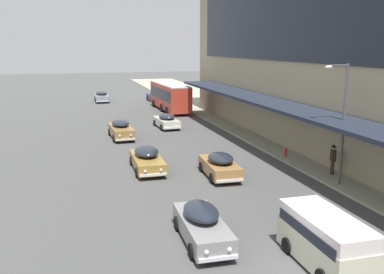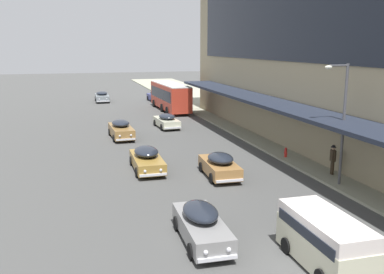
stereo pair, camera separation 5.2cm
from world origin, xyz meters
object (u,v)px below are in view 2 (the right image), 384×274
object	(u,v)px
transit_bus_kerbside_front	(170,95)
street_lamp	(341,116)
sedan_trailing_mid	(201,224)
fire_hydrant	(286,152)
sedan_second_near	(147,159)
sedan_trailing_near	(102,97)
vw_van	(323,237)
sedan_oncoming_front	(220,165)
sedan_second_mid	(155,96)
pedestrian_at_kerb	(333,158)
sedan_lead_near	(167,121)
sedan_oncoming_rear	(121,129)

from	to	relation	value
transit_bus_kerbside_front	street_lamp	distance (m)	31.93
transit_bus_kerbside_front	sedan_trailing_mid	xyz separation A→B (m)	(-7.10, -36.34, -1.17)
fire_hydrant	sedan_second_near	bearing A→B (deg)	179.96
sedan_trailing_near	vw_van	size ratio (longest dim) A/B	1.09
sedan_oncoming_front	street_lamp	world-z (taller)	street_lamp
sedan_second_mid	pedestrian_at_kerb	xyz separation A→B (m)	(3.47, -39.50, 0.40)
sedan_lead_near	street_lamp	xyz separation A→B (m)	(5.51, -20.49, 3.45)
sedan_trailing_mid	sedan_oncoming_front	distance (m)	9.09
sedan_trailing_mid	transit_bus_kerbside_front	bearing A→B (deg)	78.95
transit_bus_kerbside_front	sedan_lead_near	bearing A→B (deg)	-104.79
sedan_oncoming_front	fire_hydrant	xyz separation A→B (m)	(6.02, 2.72, -0.27)
sedan_trailing_near	fire_hydrant	world-z (taller)	sedan_trailing_near
sedan_trailing_mid	sedan_lead_near	bearing A→B (deg)	80.66
sedan_second_mid	sedan_second_near	world-z (taller)	sedan_second_mid
sedan_oncoming_rear	vw_van	size ratio (longest dim) A/B	1.07
sedan_trailing_mid	sedan_second_near	bearing A→B (deg)	91.82
sedan_trailing_mid	pedestrian_at_kerb	world-z (taller)	pedestrian_at_kerb
sedan_trailing_near	sedan_second_mid	size ratio (longest dim) A/B	1.11
sedan_oncoming_rear	fire_hydrant	world-z (taller)	sedan_oncoming_rear
sedan_trailing_near	sedan_lead_near	distance (m)	22.95
transit_bus_kerbside_front	sedan_oncoming_rear	world-z (taller)	transit_bus_kerbside_front
sedan_second_mid	sedan_second_near	bearing A→B (deg)	-101.99
sedan_lead_near	fire_hydrant	size ratio (longest dim) A/B	6.46
sedan_trailing_near	sedan_lead_near	world-z (taller)	sedan_trailing_near
sedan_oncoming_rear	sedan_trailing_mid	bearing A→B (deg)	-87.86
transit_bus_kerbside_front	sedan_trailing_near	bearing A→B (deg)	124.14
transit_bus_kerbside_front	sedan_trailing_mid	size ratio (longest dim) A/B	2.35
sedan_lead_near	fire_hydrant	distance (m)	15.17
sedan_oncoming_rear	fire_hydrant	size ratio (longest dim) A/B	7.00
pedestrian_at_kerb	sedan_second_mid	bearing A→B (deg)	95.01
sedan_trailing_near	sedan_second_near	world-z (taller)	sedan_second_near
sedan_oncoming_front	vw_van	xyz separation A→B (m)	(0.01, -11.37, 0.34)
vw_van	street_lamp	xyz separation A→B (m)	(5.87, 7.68, 3.08)
vw_van	sedan_trailing_near	bearing A→B (deg)	94.82
sedan_second_near	fire_hydrant	bearing A→B (deg)	-0.04
sedan_trailing_near	street_lamp	distance (m)	44.28
sedan_second_mid	street_lamp	bearing A→B (deg)	-86.44
sedan_lead_near	sedan_oncoming_rear	xyz separation A→B (m)	(-4.93, -3.58, 0.07)
sedan_second_mid	pedestrian_at_kerb	bearing A→B (deg)	-84.99
sedan_trailing_mid	sedan_lead_near	xyz separation A→B (m)	(4.12, 25.08, -0.04)
sedan_second_near	street_lamp	world-z (taller)	street_lamp
sedan_trailing_mid	sedan_oncoming_rear	size ratio (longest dim) A/B	0.94
transit_bus_kerbside_front	pedestrian_at_kerb	bearing A→B (deg)	-83.47
sedan_lead_near	sedan_second_near	size ratio (longest dim) A/B	0.94
sedan_lead_near	transit_bus_kerbside_front	bearing A→B (deg)	75.21
transit_bus_kerbside_front	street_lamp	bearing A→B (deg)	-85.43
sedan_second_near	sedan_lead_near	bearing A→B (deg)	72.36
street_lamp	fire_hydrant	distance (m)	7.39
transit_bus_kerbside_front	sedan_trailing_near	xyz separation A→B (m)	(-7.60, 11.21, -1.19)
sedan_trailing_near	fire_hydrant	xyz separation A→B (m)	(10.27, -36.56, -0.25)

